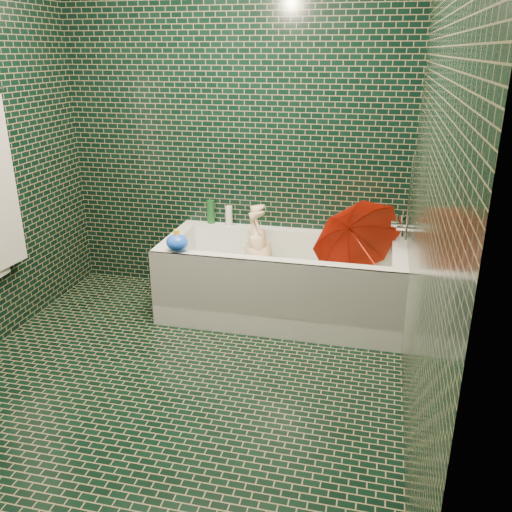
% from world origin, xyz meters
% --- Properties ---
extents(floor, '(2.80, 2.80, 0.00)m').
position_xyz_m(floor, '(0.00, 0.00, 0.00)').
color(floor, black).
rests_on(floor, ground).
extents(wall_back, '(2.80, 0.00, 2.80)m').
position_xyz_m(wall_back, '(0.00, 1.40, 1.25)').
color(wall_back, black).
rests_on(wall_back, floor).
extents(wall_right, '(0.00, 2.80, 2.80)m').
position_xyz_m(wall_right, '(1.30, 0.00, 1.25)').
color(wall_right, black).
rests_on(wall_right, floor).
extents(bathtub, '(1.70, 0.75, 0.55)m').
position_xyz_m(bathtub, '(0.45, 1.01, 0.21)').
color(bathtub, white).
rests_on(bathtub, floor).
extents(bath_mat, '(1.35, 0.47, 0.01)m').
position_xyz_m(bath_mat, '(0.45, 1.02, 0.16)').
color(bath_mat, green).
rests_on(bath_mat, bathtub).
extents(water, '(1.48, 0.53, 0.00)m').
position_xyz_m(water, '(0.45, 1.02, 0.30)').
color(water, silver).
rests_on(water, bathtub).
extents(faucet, '(0.18, 0.19, 0.55)m').
position_xyz_m(faucet, '(1.26, 1.02, 0.77)').
color(faucet, silver).
rests_on(faucet, wall_right).
extents(child, '(1.01, 0.47, 0.35)m').
position_xyz_m(child, '(0.32, 1.04, 0.31)').
color(child, beige).
rests_on(child, bathtub).
extents(umbrella, '(0.96, 0.96, 0.92)m').
position_xyz_m(umbrella, '(1.01, 1.02, 0.56)').
color(umbrella, red).
rests_on(umbrella, bathtub).
extents(soap_bottle_a, '(0.12, 0.12, 0.25)m').
position_xyz_m(soap_bottle_a, '(1.25, 1.35, 0.55)').
color(soap_bottle_a, white).
rests_on(soap_bottle_a, bathtub).
extents(soap_bottle_b, '(0.12, 0.12, 0.20)m').
position_xyz_m(soap_bottle_b, '(1.21, 1.35, 0.55)').
color(soap_bottle_b, '#3E1E73').
rests_on(soap_bottle_b, bathtub).
extents(soap_bottle_c, '(0.14, 0.14, 0.16)m').
position_xyz_m(soap_bottle_c, '(1.19, 1.35, 0.55)').
color(soap_bottle_c, '#154A1E').
rests_on(soap_bottle_c, bathtub).
extents(bottle_right_tall, '(0.07, 0.07, 0.20)m').
position_xyz_m(bottle_right_tall, '(1.12, 1.33, 0.65)').
color(bottle_right_tall, '#154A1E').
rests_on(bottle_right_tall, bathtub).
extents(bottle_right_pump, '(0.07, 0.07, 0.17)m').
position_xyz_m(bottle_right_pump, '(1.25, 1.34, 0.64)').
color(bottle_right_pump, silver).
rests_on(bottle_right_pump, bathtub).
extents(bottle_left_tall, '(0.07, 0.07, 0.18)m').
position_xyz_m(bottle_left_tall, '(-0.19, 1.37, 0.64)').
color(bottle_left_tall, '#154A1E').
rests_on(bottle_left_tall, bathtub).
extents(bottle_left_short, '(0.07, 0.07, 0.16)m').
position_xyz_m(bottle_left_short, '(-0.03, 1.33, 0.63)').
color(bottle_left_short, white).
rests_on(bottle_left_short, bathtub).
extents(rubber_duck, '(0.10, 0.07, 0.08)m').
position_xyz_m(rubber_duck, '(0.95, 1.32, 0.59)').
color(rubber_duck, yellow).
rests_on(rubber_duck, bathtub).
extents(bath_toy, '(0.17, 0.14, 0.15)m').
position_xyz_m(bath_toy, '(-0.21, 0.70, 0.61)').
color(bath_toy, blue).
rests_on(bath_toy, bathtub).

